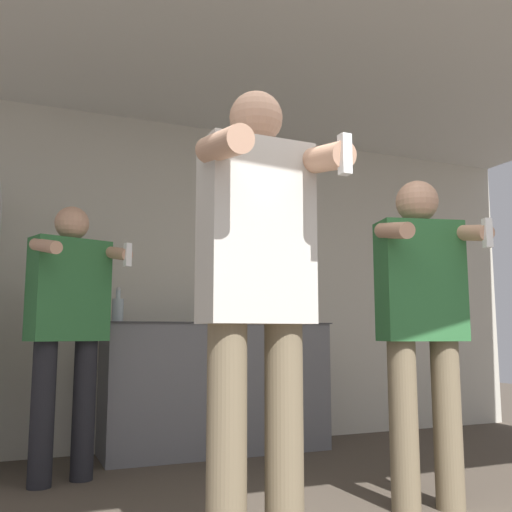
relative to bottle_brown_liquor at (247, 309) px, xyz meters
name	(u,v)px	position (x,y,z in m)	size (l,w,h in m)	color
wall_back	(148,280)	(-0.72, 0.29, 0.23)	(7.00, 0.06, 2.55)	beige
ceiling_slab	(216,16)	(-0.72, -1.34, 1.53)	(7.00, 3.72, 0.05)	silver
counter	(216,386)	(-0.25, -0.01, -0.58)	(1.68, 0.55, 0.94)	slate
bottle_brown_liquor	(247,309)	(0.00, 0.00, 0.00)	(0.10, 0.10, 0.29)	#563314
bottle_amber_bourbon	(264,311)	(0.14, 0.00, -0.01)	(0.09, 0.09, 0.26)	#194723
bottle_short_whiskey	(118,309)	(-0.99, 0.00, -0.01)	(0.08, 0.08, 0.25)	silver
person_woman_foreground	(257,291)	(-0.84, -2.21, -0.04)	(0.49, 0.43, 1.77)	#75664C
person_man_side	(422,317)	(0.27, -1.73, -0.10)	(0.54, 0.52, 1.66)	#75664C
person_spectator_back	(68,318)	(-1.36, -0.51, -0.10)	(0.59, 0.55, 1.63)	black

